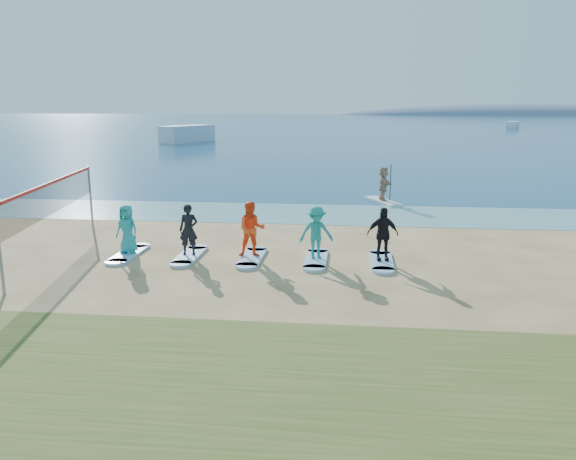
# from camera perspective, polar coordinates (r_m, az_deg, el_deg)

# --- Properties ---
(ground) EXTENTS (600.00, 600.00, 0.00)m
(ground) POSITION_cam_1_polar(r_m,az_deg,el_deg) (16.15, -1.28, -5.34)
(ground) COLOR tan
(ground) RESTS_ON ground
(shallow_water) EXTENTS (600.00, 600.00, 0.00)m
(shallow_water) POSITION_cam_1_polar(r_m,az_deg,el_deg) (26.29, 1.73, 1.69)
(shallow_water) COLOR teal
(shallow_water) RESTS_ON ground
(ocean) EXTENTS (600.00, 600.00, 0.00)m
(ocean) POSITION_cam_1_polar(r_m,az_deg,el_deg) (175.32, 5.74, 10.89)
(ocean) COLOR navy
(ocean) RESTS_ON ground
(island_ridge) EXTENTS (220.00, 56.00, 18.00)m
(island_ridge) POSITION_cam_1_polar(r_m,az_deg,el_deg) (328.69, 23.16, 10.72)
(island_ridge) COLOR slate
(island_ridge) RESTS_ON ground
(volleyball_net) EXTENTS (1.76, 8.93, 2.50)m
(volleyball_net) POSITION_cam_1_polar(r_m,az_deg,el_deg) (20.64, -22.72, 3.06)
(volleyball_net) COLOR gray
(volleyball_net) RESTS_ON ground
(paddleboard) EXTENTS (1.86, 3.03, 0.12)m
(paddleboard) POSITION_cam_1_polar(r_m,az_deg,el_deg) (29.74, 9.62, 2.90)
(paddleboard) COLOR silver
(paddleboard) RESTS_ON ground
(paddleboarder) EXTENTS (0.78, 1.67, 1.74)m
(paddleboarder) POSITION_cam_1_polar(r_m,az_deg,el_deg) (29.60, 9.69, 4.67)
(paddleboarder) COLOR tan
(paddleboarder) RESTS_ON paddleboard
(boat_offshore_a) EXTENTS (6.02, 9.10, 2.26)m
(boat_offshore_a) POSITION_cam_1_polar(r_m,az_deg,el_deg) (78.98, -10.14, 8.77)
(boat_offshore_a) COLOR silver
(boat_offshore_a) RESTS_ON ground
(boat_offshore_b) EXTENTS (3.95, 5.72, 1.45)m
(boat_offshore_b) POSITION_cam_1_polar(r_m,az_deg,el_deg) (135.52, 21.84, 9.59)
(boat_offshore_b) COLOR silver
(boat_offshore_b) RESTS_ON ground
(surfboard_0) EXTENTS (0.70, 2.20, 0.09)m
(surfboard_0) POSITION_cam_1_polar(r_m,az_deg,el_deg) (19.75, -15.88, -2.35)
(surfboard_0) COLOR #94C4E6
(surfboard_0) RESTS_ON ground
(student_0) EXTENTS (0.91, 0.71, 1.64)m
(student_0) POSITION_cam_1_polar(r_m,az_deg,el_deg) (19.56, -16.03, 0.10)
(student_0) COLOR teal
(student_0) RESTS_ON surfboard_0
(surfboard_1) EXTENTS (0.70, 2.20, 0.09)m
(surfboard_1) POSITION_cam_1_polar(r_m,az_deg,el_deg) (19.06, -9.96, -2.58)
(surfboard_1) COLOR #94C4E6
(surfboard_1) RESTS_ON ground
(student_1) EXTENTS (0.65, 0.46, 1.69)m
(student_1) POSITION_cam_1_polar(r_m,az_deg,el_deg) (18.85, -10.06, 0.04)
(student_1) COLOR black
(student_1) RESTS_ON surfboard_1
(surfboard_2) EXTENTS (0.70, 2.20, 0.09)m
(surfboard_2) POSITION_cam_1_polar(r_m,az_deg,el_deg) (18.59, -3.67, -2.80)
(surfboard_2) COLOR #94C4E6
(surfboard_2) RESTS_ON ground
(student_2) EXTENTS (1.00, 0.85, 1.82)m
(student_2) POSITION_cam_1_polar(r_m,az_deg,el_deg) (18.36, -3.72, 0.08)
(student_2) COLOR #FF4D1A
(student_2) RESTS_ON surfboard_2
(surfboard_3) EXTENTS (0.70, 2.20, 0.09)m
(surfboard_3) POSITION_cam_1_polar(r_m,az_deg,el_deg) (18.35, 2.86, -3.00)
(surfboard_3) COLOR #94C4E6
(surfboard_3) RESTS_ON ground
(student_3) EXTENTS (1.23, 0.89, 1.71)m
(student_3) POSITION_cam_1_polar(r_m,az_deg,el_deg) (18.13, 2.89, -0.25)
(student_3) COLOR teal
(student_3) RESTS_ON surfboard_3
(surfboard_4) EXTENTS (0.70, 2.20, 0.09)m
(surfboard_4) POSITION_cam_1_polar(r_m,az_deg,el_deg) (18.36, 9.48, -3.16)
(surfboard_4) COLOR #94C4E6
(surfboard_4) RESTS_ON ground
(student_4) EXTENTS (1.05, 0.55, 1.72)m
(student_4) POSITION_cam_1_polar(r_m,az_deg,el_deg) (18.13, 9.59, -0.40)
(student_4) COLOR black
(student_4) RESTS_ON surfboard_4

